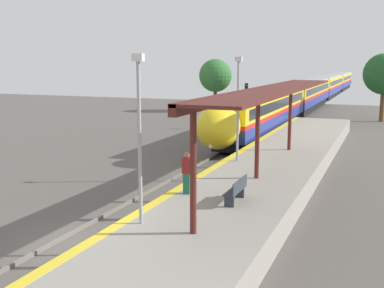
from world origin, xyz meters
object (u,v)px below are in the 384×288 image
object	(u,v)px
railway_signal	(246,101)
lamppost_mid	(238,102)
person_waiting	(187,172)
lamppost_near	(139,129)
platform_bench	(237,190)
train	(318,89)

from	to	relation	value
railway_signal	lamppost_mid	xyz separation A→B (m)	(5.04, -19.45, 1.55)
person_waiting	lamppost_near	distance (m)	4.44
platform_bench	lamppost_mid	distance (m)	7.97
platform_bench	railway_signal	xyz separation A→B (m)	(-7.21, 26.66, 1.07)
train	railway_signal	distance (m)	29.99
train	lamppost_near	xyz separation A→B (m)	(2.44, -59.97, 1.98)
lamppost_near	railway_signal	bearing A→B (deg)	99.51
lamppost_mid	train	bearing A→B (deg)	92.84
train	person_waiting	xyz separation A→B (m)	(2.45, -56.12, -0.25)
train	lamppost_near	world-z (taller)	lamppost_near
person_waiting	railway_signal	xyz separation A→B (m)	(-5.04, 26.25, 0.68)
lamppost_mid	railway_signal	bearing A→B (deg)	104.53
train	lamppost_near	distance (m)	60.05
platform_bench	lamppost_near	xyz separation A→B (m)	(-2.17, -3.44, 2.61)
railway_signal	person_waiting	bearing A→B (deg)	-79.12
railway_signal	lamppost_near	xyz separation A→B (m)	(5.04, -30.09, 1.55)
train	lamppost_near	size ratio (longest dim) A/B	17.42
railway_signal	lamppost_near	size ratio (longest dim) A/B	0.78
lamppost_near	lamppost_mid	distance (m)	10.64
lamppost_near	lamppost_mid	bearing A→B (deg)	90.00
railway_signal	lamppost_mid	distance (m)	20.15
person_waiting	lamppost_mid	bearing A→B (deg)	90.03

